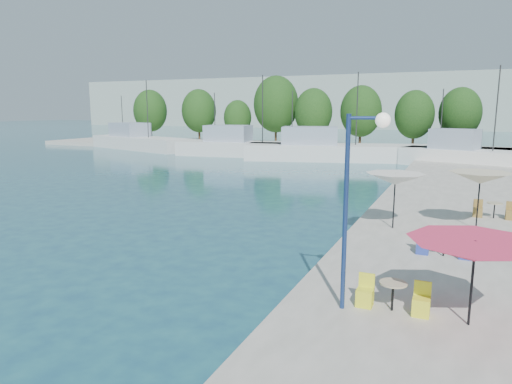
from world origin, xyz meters
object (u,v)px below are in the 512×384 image
at_px(umbrella_cream, 480,178).
at_px(trawler_01, 139,142).
at_px(trawler_02, 245,148).
at_px(trawler_04, 472,157).
at_px(street_lamp, 360,176).
at_px(umbrella_white, 395,179).
at_px(umbrella_pink, 475,251).
at_px(trawler_03, 332,151).

bearing_deg(umbrella_cream, trawler_01, 143.08).
xyz_separation_m(trawler_01, trawler_02, (18.65, -3.05, 0.00)).
distance_m(trawler_02, umbrella_cream, 39.22).
relative_size(trawler_04, street_lamp, 2.97).
distance_m(trawler_02, trawler_04, 25.65).
relative_size(umbrella_white, umbrella_cream, 0.99).
bearing_deg(umbrella_white, trawler_04, 82.94).
distance_m(trawler_04, umbrella_pink, 38.33).
height_order(trawler_01, umbrella_pink, trawler_01).
bearing_deg(umbrella_white, trawler_03, 109.22).
bearing_deg(street_lamp, trawler_03, 97.26).
relative_size(umbrella_pink, street_lamp, 0.62).
height_order(trawler_02, umbrella_pink, trawler_02).
relative_size(trawler_04, umbrella_pink, 4.78).
bearing_deg(umbrella_cream, trawler_03, 115.44).
bearing_deg(trawler_04, street_lamp, -77.14).
xyz_separation_m(umbrella_cream, street_lamp, (-3.10, -10.24, 1.25)).
bearing_deg(trawler_03, trawler_04, -20.09).
distance_m(trawler_01, umbrella_cream, 54.95).
bearing_deg(trawler_03, trawler_02, 164.05).
bearing_deg(trawler_03, umbrella_white, -85.44).
bearing_deg(trawler_03, street_lamp, -89.23).
bearing_deg(trawler_02, umbrella_cream, -55.91).
relative_size(umbrella_pink, umbrella_white, 1.24).
distance_m(trawler_03, trawler_04, 14.53).
bearing_deg(street_lamp, umbrella_cream, 64.98).
height_order(trawler_01, umbrella_white, trawler_01).
bearing_deg(umbrella_pink, trawler_04, 88.87).
distance_m(trawler_02, street_lamp, 45.99).
xyz_separation_m(umbrella_white, umbrella_cream, (3.32, 1.29, 0.07)).
distance_m(trawler_03, street_lamp, 41.54).
bearing_deg(street_lamp, trawler_04, 76.72).
bearing_deg(umbrella_pink, umbrella_white, 108.50).
xyz_separation_m(umbrella_pink, street_lamp, (-2.68, -0.26, 1.65)).
height_order(umbrella_pink, umbrella_white, umbrella_white).
height_order(trawler_04, umbrella_cream, trawler_04).
bearing_deg(trawler_04, umbrella_white, -79.10).
bearing_deg(trawler_02, umbrella_pink, -64.16).
height_order(trawler_03, trawler_04, same).
xyz_separation_m(trawler_01, umbrella_white, (40.58, -34.28, 1.70)).
distance_m(umbrella_pink, umbrella_cream, 9.99).
height_order(trawler_01, street_lamp, trawler_01).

